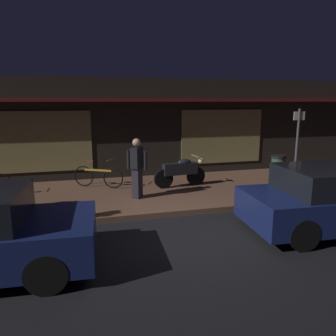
% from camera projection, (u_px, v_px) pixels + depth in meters
% --- Properties ---
extents(ground_plane, '(60.00, 60.00, 0.00)m').
position_uv_depth(ground_plane, '(178.00, 234.00, 6.99)').
color(ground_plane, black).
extents(sidewalk_slab, '(18.00, 4.00, 0.15)m').
position_uv_depth(sidewalk_slab, '(150.00, 193.00, 9.81)').
color(sidewalk_slab, brown).
rests_on(sidewalk_slab, ground_plane).
extents(storefront_building, '(18.00, 3.30, 3.60)m').
position_uv_depth(storefront_building, '(132.00, 127.00, 12.67)').
color(storefront_building, black).
rests_on(storefront_building, ground_plane).
extents(motorcycle, '(1.70, 0.55, 0.97)m').
position_uv_depth(motorcycle, '(181.00, 171.00, 10.18)').
color(motorcycle, black).
rests_on(motorcycle, sidewalk_slab).
extents(bicycle_extra, '(1.47, 0.84, 0.91)m').
position_uv_depth(bicycle_extra, '(98.00, 176.00, 10.11)').
color(bicycle_extra, black).
rests_on(bicycle_extra, sidewalk_slab).
extents(person_bystander, '(0.54, 0.44, 1.67)m').
position_uv_depth(person_bystander, '(137.00, 167.00, 8.91)').
color(person_bystander, '#28232D').
rests_on(person_bystander, sidewalk_slab).
extents(sign_post, '(0.44, 0.09, 2.40)m').
position_uv_depth(sign_post, '(297.00, 138.00, 11.56)').
color(sign_post, '#47474C').
rests_on(sign_post, sidewalk_slab).
extents(trash_bin, '(0.48, 0.48, 0.93)m').
position_uv_depth(trash_bin, '(278.00, 169.00, 10.62)').
color(trash_bin, '#2D4C33').
rests_on(trash_bin, sidewalk_slab).
extents(parked_car_far, '(4.19, 1.99, 1.42)m').
position_uv_depth(parked_car_far, '(336.00, 199.00, 7.09)').
color(parked_car_far, black).
rests_on(parked_car_far, ground_plane).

